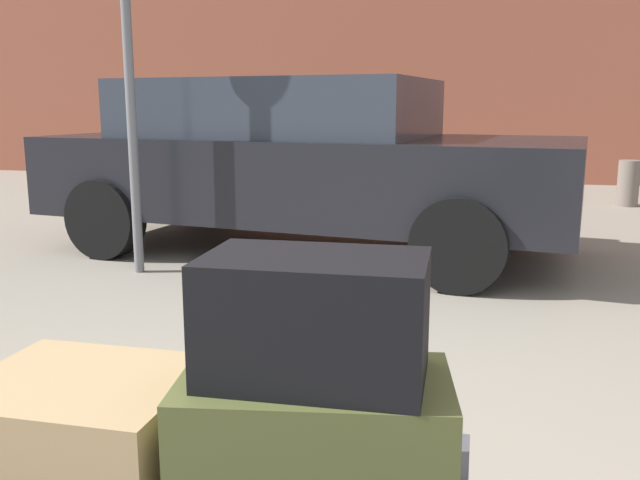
% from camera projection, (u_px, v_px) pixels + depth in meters
% --- Properties ---
extents(duffel_bag_olive_rear_right, '(0.64, 0.44, 0.30)m').
position_uv_depth(duffel_bag_olive_rear_right, '(315.00, 439.00, 1.53)').
color(duffel_bag_olive_rear_right, '#4C5128').
rests_on(duffel_bag_olive_rear_right, luggage_cart).
extents(suitcase_tan_front_right, '(0.53, 0.45, 0.23)m').
position_uv_depth(suitcase_tan_front_right, '(85.00, 423.00, 1.68)').
color(suitcase_tan_front_right, '#9E7F56').
rests_on(suitcase_tan_front_right, luggage_cart).
extents(duffel_bag_black_topmost_pile, '(0.48, 0.31, 0.27)m').
position_uv_depth(duffel_bag_black_topmost_pile, '(315.00, 318.00, 1.47)').
color(duffel_bag_black_topmost_pile, black).
rests_on(duffel_bag_black_topmost_pile, duffel_bag_olive_rear_right).
extents(parked_car, '(4.51, 2.40, 1.42)m').
position_uv_depth(parked_car, '(302.00, 161.00, 5.70)').
color(parked_car, black).
rests_on(parked_car, ground_plane).
extents(bollard_kerb_near, '(0.25, 0.25, 0.56)m').
position_uv_depth(bollard_kerb_near, '(628.00, 183.00, 8.32)').
color(bollard_kerb_near, '#72665B').
rests_on(bollard_kerb_near, ground_plane).
extents(no_parking_sign, '(0.50, 0.07, 2.48)m').
position_uv_depth(no_parking_sign, '(128.00, 60.00, 4.79)').
color(no_parking_sign, slate).
rests_on(no_parking_sign, ground_plane).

